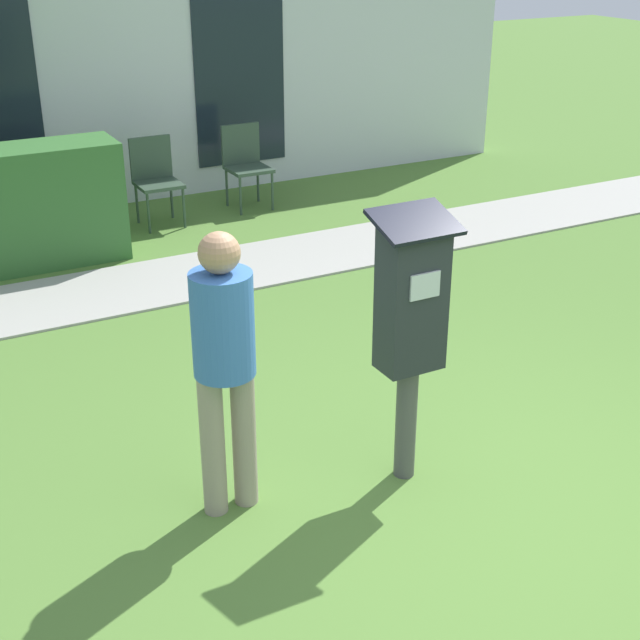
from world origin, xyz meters
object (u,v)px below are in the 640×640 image
(person_standing, at_px, (224,354))
(outdoor_chair_left, at_px, (45,182))
(outdoor_chair_right, at_px, (245,159))
(parking_meter, at_px, (411,314))
(outdoor_chair_middle, at_px, (155,174))

(person_standing, xyz_separation_m, outdoor_chair_left, (0.20, 5.20, -0.40))
(person_standing, relative_size, outdoor_chair_right, 1.76)
(parking_meter, bearing_deg, outdoor_chair_right, 75.74)
(outdoor_chair_left, relative_size, outdoor_chair_right, 1.00)
(outdoor_chair_middle, bearing_deg, person_standing, -110.16)
(parking_meter, relative_size, outdoor_chair_right, 1.77)
(person_standing, xyz_separation_m, outdoor_chair_middle, (1.27, 4.96, -0.40))
(person_standing, bearing_deg, outdoor_chair_right, 60.12)
(person_standing, bearing_deg, outdoor_chair_left, 82.62)
(parking_meter, relative_size, person_standing, 1.01)
(outdoor_chair_right, bearing_deg, parking_meter, -103.49)
(parking_meter, bearing_deg, outdoor_chair_left, 98.41)
(outdoor_chair_middle, bearing_deg, parking_meter, -98.77)
(person_standing, relative_size, outdoor_chair_left, 1.76)
(outdoor_chair_left, xyz_separation_m, outdoor_chair_right, (2.14, -0.13, 0.00))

